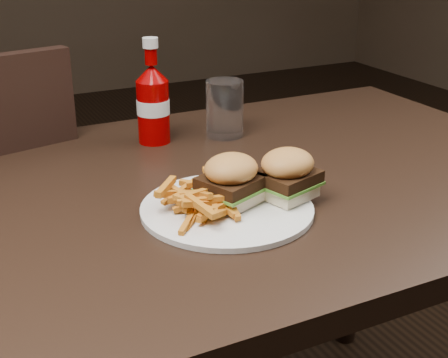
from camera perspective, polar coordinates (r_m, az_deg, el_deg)
name	(u,v)px	position (r m, az deg, el deg)	size (l,w,h in m)	color
dining_table	(241,187)	(1.08, 1.60, -0.75)	(1.20, 0.80, 0.04)	black
plate	(227,209)	(0.95, 0.27, -2.73)	(0.26, 0.26, 0.01)	white
sandwich_half_a	(231,196)	(0.95, 0.64, -1.59)	(0.08, 0.07, 0.02)	#FAD9BD
sandwich_half_b	(286,190)	(0.97, 5.73, -1.02)	(0.08, 0.07, 0.02)	beige
fries_pile	(196,196)	(0.92, -2.59, -1.57)	(0.12, 0.12, 0.05)	#C67C2E
ketchup_bottle	(153,113)	(1.23, -6.47, 6.05)	(0.06, 0.06, 0.13)	#880001
tumbler	(225,110)	(1.26, 0.06, 6.36)	(0.08, 0.08, 0.12)	white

